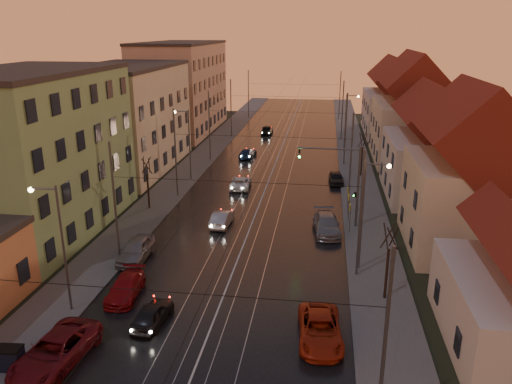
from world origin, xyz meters
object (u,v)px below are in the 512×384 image
at_px(parked_left_1, 55,351).
at_px(parked_left_2, 125,288).
at_px(driving_car_1, 222,218).
at_px(driving_car_4, 267,130).
at_px(street_lamp_2, 187,138).
at_px(dumpster, 10,359).
at_px(driving_car_3, 248,153).
at_px(parked_left_3, 136,250).
at_px(driving_car_2, 241,183).
at_px(street_lamp_1, 367,205).
at_px(traffic_light_mast, 347,176).
at_px(street_lamp_0, 57,237).
at_px(parked_right_0, 320,329).
at_px(driving_car_0, 152,314).
at_px(parked_right_2, 336,178).
at_px(parked_right_1, 327,224).
at_px(street_lamp_3, 348,117).

relative_size(parked_left_1, parked_left_2, 1.26).
bearing_deg(driving_car_1, driving_car_4, -86.55).
xyz_separation_m(street_lamp_2, dumpster, (0.02, -33.64, -4.19)).
bearing_deg(driving_car_3, parked_left_3, 89.02).
relative_size(driving_car_3, driving_car_4, 0.97).
bearing_deg(dumpster, driving_car_2, 74.14).
bearing_deg(street_lamp_1, driving_car_3, 112.85).
relative_size(driving_car_4, parked_left_3, 0.96).
bearing_deg(driving_car_2, traffic_light_mast, 134.60).
height_order(street_lamp_0, street_lamp_2, same).
bearing_deg(driving_car_1, parked_right_0, 121.21).
bearing_deg(driving_car_2, parked_left_2, 78.58).
height_order(driving_car_0, parked_right_0, parked_right_0).
distance_m(driving_car_1, parked_right_0, 18.11).
bearing_deg(parked_right_2, driving_car_3, 135.12).
distance_m(parked_left_3, parked_right_1, 15.71).
xyz_separation_m(driving_car_1, parked_right_2, (10.03, 13.83, -0.02)).
distance_m(street_lamp_2, parked_right_0, 32.99).
distance_m(driving_car_4, dumpster, 60.67).
xyz_separation_m(driving_car_1, driving_car_3, (-1.48, 24.15, -0.04)).
bearing_deg(street_lamp_0, street_lamp_1, 23.72).
xyz_separation_m(parked_left_1, dumpster, (-1.96, -0.83, -0.06)).
bearing_deg(driving_car_3, parked_left_2, 91.90).
bearing_deg(street_lamp_3, parked_left_1, -108.39).
bearing_deg(traffic_light_mast, driving_car_1, -174.30).
bearing_deg(driving_car_4, traffic_light_mast, 104.77).
xyz_separation_m(street_lamp_2, driving_car_3, (5.11, 11.10, -4.26)).
bearing_deg(driving_car_3, parked_right_1, 118.51).
height_order(driving_car_2, driving_car_4, driving_car_4).
height_order(driving_car_0, parked_left_1, parked_left_1).
height_order(street_lamp_2, parked_right_0, street_lamp_2).
bearing_deg(driving_car_4, street_lamp_0, 82.49).
height_order(street_lamp_3, driving_car_0, street_lamp_3).
distance_m(street_lamp_0, parked_left_3, 8.65).
height_order(street_lamp_3, parked_right_2, street_lamp_3).
relative_size(driving_car_3, parked_right_0, 0.85).
bearing_deg(parked_left_3, street_lamp_2, 93.50).
relative_size(street_lamp_2, dumpster, 6.67).
height_order(driving_car_3, parked_right_0, parked_right_0).
xyz_separation_m(driving_car_1, parked_left_1, (-4.60, -19.76, 0.10)).
bearing_deg(street_lamp_1, parked_right_2, 94.39).
distance_m(driving_car_3, parked_right_2, 15.46).
relative_size(traffic_light_mast, parked_left_2, 1.65).
distance_m(street_lamp_3, dumpster, 53.04).
relative_size(parked_left_2, dumpster, 3.63).
bearing_deg(driving_car_3, traffic_light_mast, 122.74).
height_order(driving_car_4, parked_right_2, driving_car_4).
height_order(street_lamp_3, dumpster, street_lamp_3).
relative_size(driving_car_2, parked_left_1, 0.80).
xyz_separation_m(street_lamp_0, street_lamp_1, (18.21, 8.00, 0.00)).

